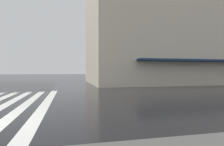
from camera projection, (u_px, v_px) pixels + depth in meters
haussmann_block_corner at (179, 24)px, 30.24m from camera, size 16.04×28.01×18.95m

